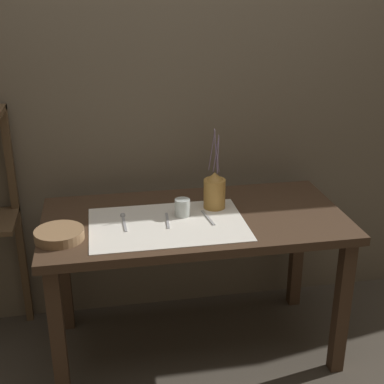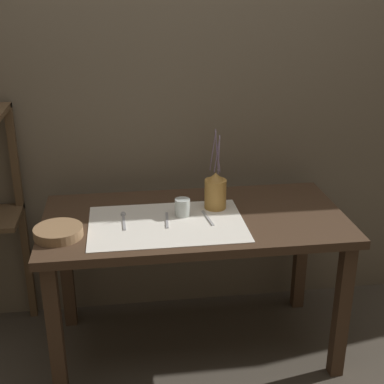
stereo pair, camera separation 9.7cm
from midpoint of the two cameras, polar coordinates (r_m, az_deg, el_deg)
The scene contains 10 objects.
ground_plane at distance 2.81m, azimuth 1.26°, elevation -16.07°, with size 12.00×12.00×0.00m, color #473F35.
stone_wall_back at distance 2.72m, azimuth -0.04°, elevation 10.68°, with size 7.00×0.06×2.40m.
wooden_table at distance 2.47m, azimuth 1.38°, elevation -4.59°, with size 1.37×0.69×0.72m.
linen_cloth at distance 2.36m, azimuth -1.52°, elevation -3.41°, with size 0.68×0.46×0.00m.
pitcher_with_flowers at distance 2.49m, azimuth 3.63°, elevation 0.01°, with size 0.10×0.10×0.39m.
wooden_bowl at distance 2.30m, azimuth -12.90°, elevation -4.20°, with size 0.21×0.21×0.04m.
glass_tumbler_near at distance 2.42m, azimuth 0.12°, elevation -1.65°, with size 0.07×0.07×0.08m.
spoon_inner at distance 2.43m, azimuth -6.20°, elevation -2.67°, with size 0.02×0.17×0.02m.
fork_outer at distance 2.39m, azimuth -1.52°, elevation -3.02°, with size 0.02×0.16×0.00m.
knife_center at distance 2.41m, azimuth 2.85°, elevation -2.78°, with size 0.03×0.16×0.00m.
Camera 2 is at (-0.31, -2.19, 1.73)m, focal length 50.00 mm.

